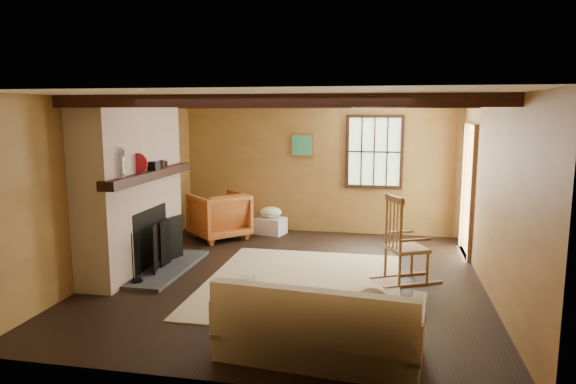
% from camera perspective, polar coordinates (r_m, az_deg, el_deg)
% --- Properties ---
extents(ground, '(5.50, 5.50, 0.00)m').
position_cam_1_polar(ground, '(7.00, 0.22, -9.51)').
color(ground, black).
rests_on(ground, ground).
extents(room_envelope, '(5.02, 5.52, 2.44)m').
position_cam_1_polar(room_envelope, '(6.88, 2.45, 4.08)').
color(room_envelope, '#A37039').
rests_on(room_envelope, ground).
extents(fireplace, '(1.02, 2.30, 2.40)m').
position_cam_1_polar(fireplace, '(7.48, -16.77, 0.01)').
color(fireplace, brown).
rests_on(fireplace, ground).
extents(rug, '(2.50, 3.00, 0.01)m').
position_cam_1_polar(rug, '(6.78, 1.58, -10.11)').
color(rug, tan).
rests_on(rug, ground).
extents(rocking_chair, '(0.95, 0.77, 1.16)m').
position_cam_1_polar(rocking_chair, '(6.89, 12.74, -5.80)').
color(rocking_chair, tan).
rests_on(rocking_chair, ground).
extents(sofa, '(1.91, 1.00, 0.74)m').
position_cam_1_polar(sofa, '(4.81, 3.55, -15.03)').
color(sofa, silver).
rests_on(sofa, ground).
extents(firewood_pile, '(0.62, 0.11, 0.22)m').
position_cam_1_polar(firewood_pile, '(9.90, -8.18, -3.39)').
color(firewood_pile, brown).
rests_on(firewood_pile, ground).
extents(laundry_basket, '(0.58, 0.49, 0.30)m').
position_cam_1_polar(laundry_basket, '(9.38, -1.92, -3.76)').
color(laundry_basket, silver).
rests_on(laundry_basket, ground).
extents(basket_pillow, '(0.49, 0.45, 0.20)m').
position_cam_1_polar(basket_pillow, '(9.33, -1.93, -2.27)').
color(basket_pillow, silver).
rests_on(basket_pillow, laundry_basket).
extents(armchair, '(1.25, 1.25, 0.82)m').
position_cam_1_polar(armchair, '(9.07, -7.67, -2.61)').
color(armchair, '#BF6026').
rests_on(armchair, ground).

